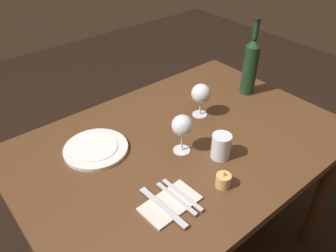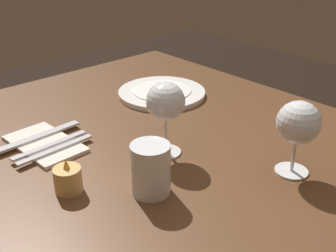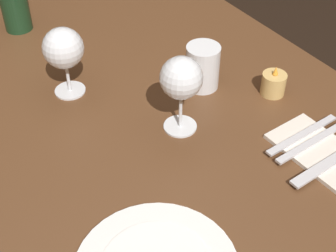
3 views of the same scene
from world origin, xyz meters
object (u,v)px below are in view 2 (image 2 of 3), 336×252
at_px(wine_glass_right, 166,103).
at_px(fork_inner, 50,145).
at_px(water_tumbler, 151,172).
at_px(table_knife, 38,137).
at_px(wine_glass_left, 298,124).
at_px(votive_candle, 68,180).
at_px(folded_napkin, 45,144).
at_px(fork_outer, 56,149).
at_px(dinner_plate, 162,93).

height_order(wine_glass_right, fork_inner, wine_glass_right).
relative_size(water_tumbler, table_knife, 0.46).
distance_m(wine_glass_left, table_knife, 0.56).
height_order(wine_glass_left, water_tumbler, wine_glass_left).
relative_size(water_tumbler, votive_candle, 1.45).
height_order(folded_napkin, fork_inner, fork_inner).
bearing_deg(fork_outer, fork_inner, 0.00).
distance_m(folded_napkin, fork_outer, 0.05).
height_order(votive_candle, folded_napkin, votive_candle).
distance_m(fork_inner, table_knife, 0.05).
relative_size(wine_glass_left, wine_glass_right, 0.95).
relative_size(wine_glass_left, votive_candle, 2.26).
bearing_deg(wine_glass_left, votive_candle, 56.25).
bearing_deg(wine_glass_right, dinner_plate, -40.08).
distance_m(water_tumbler, folded_napkin, 0.30).
bearing_deg(votive_candle, dinner_plate, -61.72).
bearing_deg(table_knife, wine_glass_right, -143.07).
bearing_deg(fork_outer, water_tumbler, -166.16).
distance_m(votive_candle, fork_inner, 0.17).
bearing_deg(table_knife, fork_inner, 180.00).
bearing_deg(dinner_plate, folded_napkin, 96.84).
bearing_deg(wine_glass_left, water_tumbler, 61.35).
distance_m(folded_napkin, fork_inner, 0.03).
bearing_deg(water_tumbler, dinner_plate, -43.96).
height_order(dinner_plate, table_knife, dinner_plate).
bearing_deg(dinner_plate, fork_outer, 103.96).
bearing_deg(folded_napkin, fork_inner, 180.00).
distance_m(wine_glass_right, votive_candle, 0.25).
bearing_deg(dinner_plate, wine_glass_right, 139.92).
xyz_separation_m(water_tumbler, fork_outer, (0.24, 0.06, -0.03)).
height_order(votive_candle, fork_outer, votive_candle).
height_order(dinner_plate, fork_outer, dinner_plate).
relative_size(water_tumbler, fork_outer, 0.54).
xyz_separation_m(wine_glass_left, water_tumbler, (0.14, 0.25, -0.06)).
relative_size(wine_glass_right, folded_napkin, 0.82).
bearing_deg(fork_outer, folded_napkin, -0.00).
bearing_deg(fork_inner, votive_candle, 162.94).
bearing_deg(fork_inner, wine_glass_left, -142.59).
bearing_deg(folded_napkin, votive_candle, 165.08).
bearing_deg(wine_glass_left, fork_outer, 39.19).
height_order(wine_glass_left, table_knife, wine_glass_left).
relative_size(dinner_plate, folded_napkin, 1.26).
relative_size(votive_candle, fork_inner, 0.37).
bearing_deg(folded_napkin, table_knife, 0.00).
height_order(water_tumbler, fork_inner, water_tumbler).
bearing_deg(votive_candle, wine_glass_left, -123.75).
height_order(wine_glass_right, dinner_plate, wine_glass_right).
height_order(wine_glass_right, water_tumbler, wine_glass_right).
distance_m(wine_glass_right, water_tumbler, 0.16).
bearing_deg(fork_outer, table_knife, 0.00).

